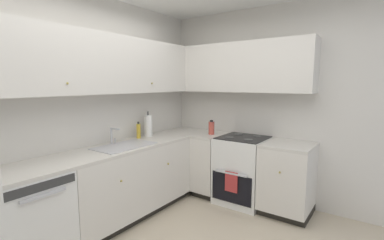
{
  "coord_description": "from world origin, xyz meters",
  "views": [
    {
      "loc": [
        -1.74,
        -1.25,
        1.61
      ],
      "look_at": [
        0.99,
        0.68,
        1.16
      ],
      "focal_mm": 25.77,
      "sensor_mm": 36.0,
      "label": 1
    }
  ],
  "objects_px": {
    "paper_towel_roll": "(148,126)",
    "dishwasher": "(28,220)",
    "oil_bottle": "(211,128)",
    "oven_range": "(242,169)",
    "soap_bottle": "(139,131)"
  },
  "relations": [
    {
      "from": "soap_bottle",
      "to": "oil_bottle",
      "type": "bearing_deg",
      "value": -39.0
    },
    {
      "from": "oven_range",
      "to": "soap_bottle",
      "type": "distance_m",
      "value": 1.5
    },
    {
      "from": "paper_towel_roll",
      "to": "soap_bottle",
      "type": "bearing_deg",
      "value": 173.03
    },
    {
      "from": "soap_bottle",
      "to": "oil_bottle",
      "type": "relative_size",
      "value": 1.08
    },
    {
      "from": "oven_range",
      "to": "oil_bottle",
      "type": "height_order",
      "value": "oil_bottle"
    },
    {
      "from": "paper_towel_roll",
      "to": "dishwasher",
      "type": "bearing_deg",
      "value": -174.52
    },
    {
      "from": "soap_bottle",
      "to": "oven_range",
      "type": "bearing_deg",
      "value": -54.22
    },
    {
      "from": "oven_range",
      "to": "soap_bottle",
      "type": "bearing_deg",
      "value": 125.78
    },
    {
      "from": "dishwasher",
      "to": "oil_bottle",
      "type": "distance_m",
      "value": 2.42
    },
    {
      "from": "oven_range",
      "to": "soap_bottle",
      "type": "xyz_separation_m",
      "value": [
        -0.82,
        1.13,
        0.53
      ]
    },
    {
      "from": "oil_bottle",
      "to": "soap_bottle",
      "type": "bearing_deg",
      "value": 141.0
    },
    {
      "from": "dishwasher",
      "to": "oven_range",
      "type": "xyz_separation_m",
      "value": [
        2.33,
        -0.95,
        0.02
      ]
    },
    {
      "from": "paper_towel_roll",
      "to": "oil_bottle",
      "type": "height_order",
      "value": "paper_towel_roll"
    },
    {
      "from": "paper_towel_roll",
      "to": "oil_bottle",
      "type": "relative_size",
      "value": 1.74
    },
    {
      "from": "soap_bottle",
      "to": "dishwasher",
      "type": "bearing_deg",
      "value": -173.19
    }
  ]
}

